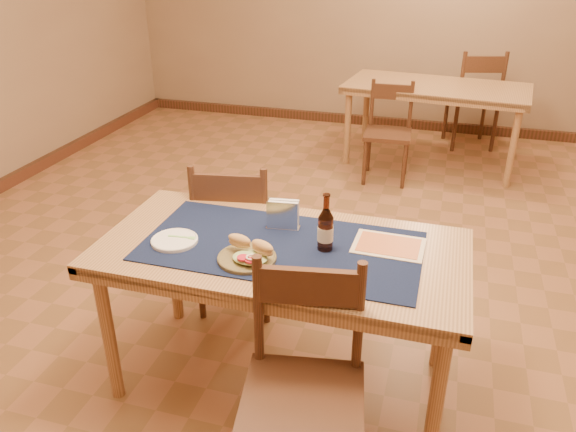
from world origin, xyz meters
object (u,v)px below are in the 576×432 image
(sandwich_plate, at_px, (249,255))
(main_table, at_px, (282,263))
(beer_bottle, at_px, (325,229))
(napkin_holder, at_px, (283,215))
(chair_main_near, at_px, (304,388))
(back_table, at_px, (436,94))
(chair_main_far, at_px, (236,232))

(sandwich_plate, bearing_deg, main_table, 59.01)
(beer_bottle, height_order, napkin_holder, beer_bottle)
(chair_main_near, relative_size, beer_bottle, 3.67)
(back_table, relative_size, beer_bottle, 6.59)
(main_table, distance_m, sandwich_plate, 0.22)
(back_table, distance_m, sandwich_plate, 3.44)
(beer_bottle, bearing_deg, chair_main_near, -84.05)
(main_table, height_order, sandwich_plate, sandwich_plate)
(back_table, bearing_deg, chair_main_near, -93.81)
(main_table, xyz_separation_m, beer_bottle, (0.19, 0.02, 0.18))
(main_table, height_order, back_table, same)
(sandwich_plate, bearing_deg, beer_bottle, 32.58)
(back_table, relative_size, chair_main_near, 1.79)
(main_table, height_order, napkin_holder, napkin_holder)
(main_table, distance_m, chair_main_far, 0.70)
(main_table, bearing_deg, napkin_holder, 104.63)
(chair_main_far, relative_size, beer_bottle, 3.63)
(napkin_holder, bearing_deg, sandwich_plate, -99.45)
(back_table, distance_m, chair_main_near, 3.78)
(main_table, distance_m, back_table, 3.26)
(back_table, xyz_separation_m, napkin_holder, (-0.54, -3.07, 0.15))
(main_table, relative_size, napkin_holder, 10.00)
(beer_bottle, bearing_deg, sandwich_plate, -147.42)
(chair_main_far, height_order, chair_main_near, chair_main_near)
(back_table, bearing_deg, napkin_holder, -99.96)
(beer_bottle, xyz_separation_m, napkin_holder, (-0.23, 0.14, -0.03))
(beer_bottle, bearing_deg, back_table, 84.49)
(back_table, distance_m, chair_main_far, 2.86)
(back_table, height_order, sandwich_plate, sandwich_plate)
(main_table, bearing_deg, chair_main_near, -65.41)
(chair_main_near, relative_size, sandwich_plate, 3.78)
(main_table, height_order, chair_main_far, chair_main_far)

